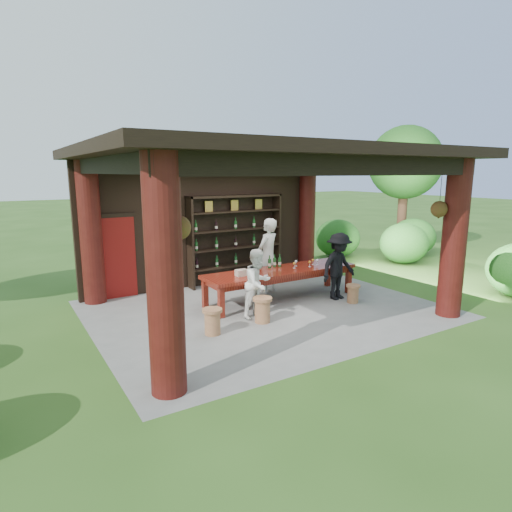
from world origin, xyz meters
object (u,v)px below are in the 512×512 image
stool_near_right (353,293)px  guest_woman (258,283)px  wine_shelf (236,239)px  host (268,256)px  stool_far_left (212,321)px  napkin_basket (242,273)px  tasting_table (281,274)px  stool_near_left (262,309)px  guest_man (339,266)px

stool_near_right → guest_woman: bearing=172.5°
wine_shelf → guest_woman: 3.03m
stool_near_right → host: size_ratio=0.23×
stool_far_left → guest_woman: bearing=17.6°
stool_far_left → napkin_basket: 1.78m
host → guest_woman: host is taller
host → stool_far_left: bearing=12.8°
wine_shelf → stool_near_right: size_ratio=6.34×
stool_far_left → host: bearing=37.2°
wine_shelf → host: size_ratio=1.45×
tasting_table → napkin_basket: napkin_basket is taller
tasting_table → stool_near_left: tasting_table is taller
wine_shelf → tasting_table: (0.10, -2.05, -0.58)m
guest_woman → tasting_table: bearing=16.3°
stool_near_right → stool_far_left: bearing=-178.8°
tasting_table → guest_woman: guest_woman is taller
tasting_table → stool_near_right: 1.75m
stool_near_left → tasting_table: bearing=41.8°
stool_near_right → napkin_basket: size_ratio=1.67×
napkin_basket → wine_shelf: bearing=64.2°
tasting_table → guest_woman: (-1.13, -0.76, 0.10)m
wine_shelf → stool_near_right: bearing=-65.7°
stool_near_left → stool_near_right: (2.54, 0.01, -0.05)m
napkin_basket → stool_near_left: bearing=-96.0°
stool_near_left → napkin_basket: napkin_basket is taller
stool_far_left → guest_man: size_ratio=0.31×
host → guest_woman: bearing=26.4°
tasting_table → stool_far_left: tasting_table is taller
napkin_basket → stool_near_right: bearing=-23.1°
stool_near_right → host: bearing=124.5°
tasting_table → napkin_basket: size_ratio=14.92×
tasting_table → stool_near_right: size_ratio=8.92×
wine_shelf → stool_near_right: (1.41, -3.14, -0.98)m
tasting_table → guest_man: bearing=-28.4°
stool_near_right → host: host is taller
tasting_table → stool_near_right: (1.31, -1.08, -0.41)m
wine_shelf → stool_far_left: wine_shelf is taller
guest_woman → napkin_basket: guest_woman is taller
stool_far_left → napkin_basket: size_ratio=1.94×
wine_shelf → tasting_table: bearing=-87.1°
wine_shelf → napkin_basket: bearing=-115.8°
guest_man → host: bearing=123.0°
stool_far_left → guest_man: 3.69m
stool_far_left → napkin_basket: napkin_basket is taller
guest_woman → host: bearing=32.9°
host → napkin_basket: bearing=8.0°
guest_man → stool_near_left: bearing=-176.7°
stool_near_left → wine_shelf: bearing=70.4°
wine_shelf → tasting_table: wine_shelf is taller
stool_near_left → stool_far_left: bearing=-176.8°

